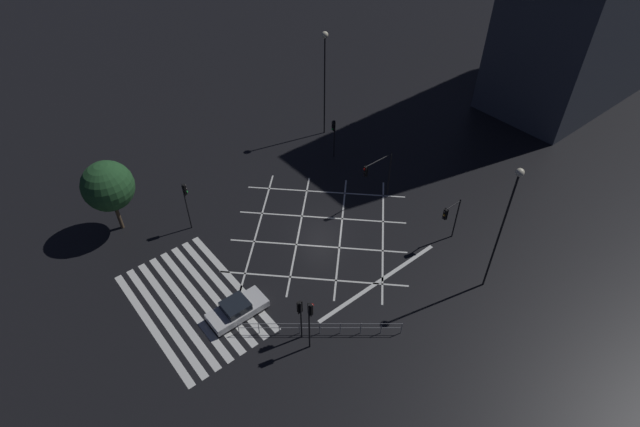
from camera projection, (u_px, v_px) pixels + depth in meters
ground_plane at (320, 231)px, 39.94m from camera, size 200.00×200.00×0.00m
road_markings at (237, 282)px, 35.95m from camera, size 16.97×23.21×0.01m
traffic_light_nw_cross at (334, 132)px, 45.83m from camera, size 0.36×0.39×3.94m
traffic_light_ne_cross at (450, 215)px, 37.22m from camera, size 0.36×1.89×3.84m
traffic_light_median_north at (377, 171)px, 40.46m from camera, size 0.36×3.16×4.47m
traffic_light_se_main at (300, 312)px, 30.88m from camera, size 0.39×0.36×3.48m
traffic_light_se_cross at (310, 317)px, 29.96m from camera, size 0.36×0.39×4.24m
traffic_light_sw_cross at (186, 197)px, 38.24m from camera, size 0.36×0.39×4.38m
street_lamp_east at (325, 60)px, 45.74m from camera, size 0.62×0.62×10.44m
street_lamp_west at (508, 209)px, 31.06m from camera, size 0.53×0.53×10.28m
street_tree_near at (108, 186)px, 37.48m from camera, size 3.91×3.91×6.21m
waiting_car at (237, 309)px, 33.42m from camera, size 1.79×4.06×1.25m
pedestrian_railing at (320, 327)px, 32.25m from camera, size 6.75×8.26×1.05m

